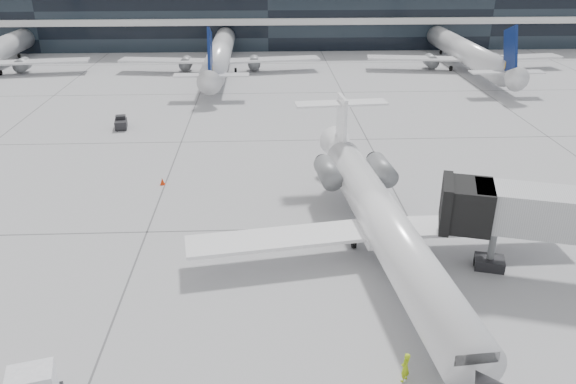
{
  "coord_description": "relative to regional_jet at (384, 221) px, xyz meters",
  "views": [
    {
      "loc": [
        -1.17,
        -37.1,
        20.07
      ],
      "look_at": [
        0.56,
        1.01,
        2.6
      ],
      "focal_mm": 35.0,
      "sensor_mm": 36.0,
      "label": 1
    }
  ],
  "objects": [
    {
      "name": "far_tug",
      "position": [
        -24.19,
        29.15,
        -1.99
      ],
      "size": [
        1.62,
        2.36,
        1.39
      ],
      "rotation": [
        0.0,
        0.0,
        0.16
      ],
      "color": "black",
      "rests_on": "ground"
    },
    {
      "name": "ramp_worker",
      "position": [
        -1.22,
        -11.95,
        -1.78
      ],
      "size": [
        0.71,
        0.71,
        1.66
      ],
      "primitive_type": "imported",
      "rotation": [
        0.0,
        0.0,
        3.92
      ],
      "color": "#B0D816",
      "rests_on": "ground"
    },
    {
      "name": "bg_jet_right",
      "position": [
        25.24,
        59.05,
        -2.61
      ],
      "size": [
        32.0,
        40.0,
        9.6
      ],
      "primitive_type": null,
      "color": "silver",
      "rests_on": "ground"
    },
    {
      "name": "regional_jet",
      "position": [
        0.0,
        0.0,
        0.0
      ],
      "size": [
        26.54,
        33.16,
        7.65
      ],
      "rotation": [
        0.0,
        0.0,
        0.09
      ],
      "color": "white",
      "rests_on": "ground"
    },
    {
      "name": "terminal",
      "position": [
        -6.76,
        86.05,
        2.39
      ],
      "size": [
        170.0,
        22.0,
        10.0
      ],
      "primitive_type": "cube",
      "color": "black",
      "rests_on": "ground"
    },
    {
      "name": "ground",
      "position": [
        -6.76,
        4.05,
        -2.61
      ],
      "size": [
        220.0,
        220.0,
        0.0
      ],
      "primitive_type": "plane",
      "color": "#949497",
      "rests_on": "ground"
    },
    {
      "name": "bg_jet_center",
      "position": [
        -14.76,
        59.05,
        -2.61
      ],
      "size": [
        32.0,
        40.0,
        9.6
      ],
      "primitive_type": null,
      "color": "silver",
      "rests_on": "ground"
    },
    {
      "name": "traffic_cone",
      "position": [
        -16.98,
        12.84,
        -2.32
      ],
      "size": [
        0.47,
        0.47,
        0.63
      ],
      "rotation": [
        0.0,
        0.0,
        0.1
      ],
      "color": "red",
      "rests_on": "ground"
    }
  ]
}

